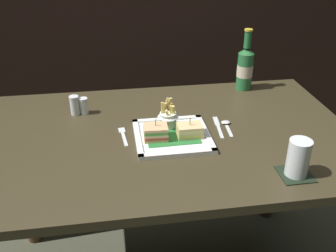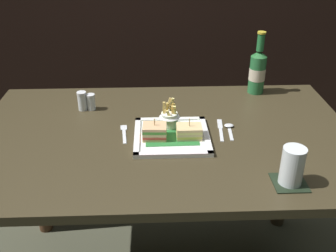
# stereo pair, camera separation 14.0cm
# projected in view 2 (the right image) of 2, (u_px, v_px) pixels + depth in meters

# --- Properties ---
(dining_table) EXTENTS (1.40, 0.87, 0.77)m
(dining_table) POSITION_uv_depth(u_px,v_px,m) (165.00, 161.00, 1.50)
(dining_table) COLOR #382F1E
(dining_table) RESTS_ON ground_plane
(square_plate) EXTENTS (0.27, 0.27, 0.02)m
(square_plate) POSITION_uv_depth(u_px,v_px,m) (172.00, 136.00, 1.41)
(square_plate) COLOR white
(square_plate) RESTS_ON dining_table
(sandwich_half_left) EXTENTS (0.09, 0.07, 0.08)m
(sandwich_half_left) POSITION_uv_depth(u_px,v_px,m) (155.00, 132.00, 1.38)
(sandwich_half_left) COLOR tan
(sandwich_half_left) RESTS_ON square_plate
(sandwich_half_right) EXTENTS (0.09, 0.06, 0.07)m
(sandwich_half_right) POSITION_uv_depth(u_px,v_px,m) (189.00, 132.00, 1.38)
(sandwich_half_right) COLOR #D1B37D
(sandwich_half_right) RESTS_ON square_plate
(fries_cup) EXTENTS (0.08, 0.08, 0.11)m
(fries_cup) POSITION_uv_depth(u_px,v_px,m) (170.00, 117.00, 1.44)
(fries_cup) COLOR white
(fries_cup) RESTS_ON square_plate
(beer_bottle) EXTENTS (0.07, 0.07, 0.27)m
(beer_bottle) POSITION_uv_depth(u_px,v_px,m) (257.00, 71.00, 1.72)
(beer_bottle) COLOR #296F3C
(beer_bottle) RESTS_ON dining_table
(drink_coaster) EXTENTS (0.10, 0.10, 0.00)m
(drink_coaster) POSITION_uv_depth(u_px,v_px,m) (289.00, 183.00, 1.17)
(drink_coaster) COLOR black
(drink_coaster) RESTS_ON dining_table
(water_glass) EXTENTS (0.07, 0.07, 0.12)m
(water_glass) POSITION_uv_depth(u_px,v_px,m) (292.00, 168.00, 1.15)
(water_glass) COLOR silver
(water_glass) RESTS_ON dining_table
(fork) EXTENTS (0.03, 0.14, 0.00)m
(fork) POSITION_uv_depth(u_px,v_px,m) (124.00, 133.00, 1.44)
(fork) COLOR silver
(fork) RESTS_ON dining_table
(knife) EXTENTS (0.03, 0.17, 0.00)m
(knife) POSITION_uv_depth(u_px,v_px,m) (221.00, 129.00, 1.46)
(knife) COLOR silver
(knife) RESTS_ON dining_table
(spoon) EXTENTS (0.03, 0.12, 0.01)m
(spoon) POSITION_uv_depth(u_px,v_px,m) (229.00, 128.00, 1.47)
(spoon) COLOR silver
(spoon) RESTS_ON dining_table
(salt_shaker) EXTENTS (0.04, 0.04, 0.08)m
(salt_shaker) POSITION_uv_depth(u_px,v_px,m) (82.00, 102.00, 1.60)
(salt_shaker) COLOR silver
(salt_shaker) RESTS_ON dining_table
(pepper_shaker) EXTENTS (0.04, 0.04, 0.07)m
(pepper_shaker) POSITION_uv_depth(u_px,v_px,m) (91.00, 103.00, 1.60)
(pepper_shaker) COLOR silver
(pepper_shaker) RESTS_ON dining_table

